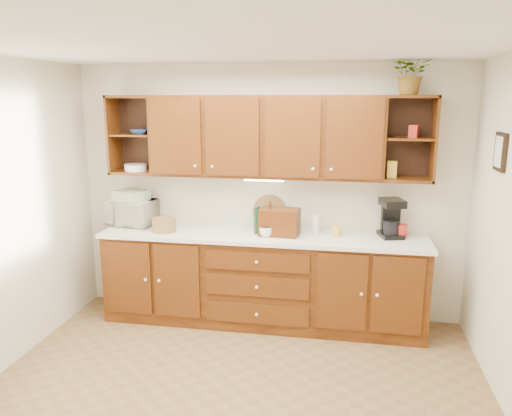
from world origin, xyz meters
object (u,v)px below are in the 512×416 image
at_px(microwave, 132,212).
at_px(bread_box, 280,222).
at_px(coffee_maker, 391,218).
at_px(potted_plant, 412,73).

relative_size(microwave, bread_box, 1.28).
distance_m(microwave, bread_box, 1.61).
bearing_deg(microwave, coffee_maker, 7.83).
distance_m(bread_box, potted_plant, 1.83).
relative_size(bread_box, potted_plant, 0.99).
bearing_deg(potted_plant, coffee_maker, 150.15).
relative_size(microwave, coffee_maker, 1.30).
distance_m(microwave, potted_plant, 3.11).
xyz_separation_m(bread_box, potted_plant, (1.17, 0.09, 1.41)).
xyz_separation_m(microwave, bread_box, (1.60, -0.13, -0.00)).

